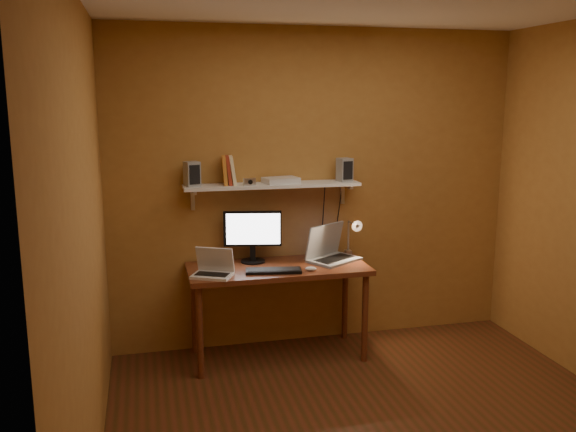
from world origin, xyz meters
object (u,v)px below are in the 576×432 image
object	(u,v)px
keyboard	(274,271)
shelf_camera	(250,182)
netbook	(213,268)
desk_lamp	(353,232)
mouse	(311,269)
laptop	(330,251)
router	(281,180)
speaker_right	(345,170)
wall_shelf	(272,186)
desk	(278,277)
monitor	(253,234)
speaker_left	(192,174)

from	to	relation	value
keyboard	shelf_camera	world-z (taller)	shelf_camera
netbook	desk_lamp	xyz separation A→B (m)	(1.18, 0.26, 0.15)
netbook	mouse	bearing A→B (deg)	23.05
laptop	router	distance (m)	0.70
desk_lamp	keyboard	bearing A→B (deg)	-159.25
keyboard	desk_lamp	world-z (taller)	desk_lamp
netbook	shelf_camera	distance (m)	0.73
speaker_right	router	distance (m)	0.53
wall_shelf	netbook	xyz separation A→B (m)	(-0.52, -0.33, -0.55)
desk_lamp	router	size ratio (longest dim) A/B	1.39
laptop	keyboard	bearing A→B (deg)	172.83
desk	speaker_right	size ratio (longest dim) A/B	7.46
netbook	speaker_right	xyz separation A→B (m)	(1.12, 0.33, 0.66)
laptop	shelf_camera	world-z (taller)	shelf_camera
desk	keyboard	world-z (taller)	keyboard
speaker_right	shelf_camera	bearing A→B (deg)	171.87
netbook	router	xyz separation A→B (m)	(0.59, 0.34, 0.59)
netbook	speaker_right	world-z (taller)	speaker_right
wall_shelf	router	xyz separation A→B (m)	(0.07, 0.01, 0.04)
monitor	netbook	distance (m)	0.50
keyboard	speaker_left	xyz separation A→B (m)	(-0.56, 0.35, 0.71)
speaker_right	keyboard	bearing A→B (deg)	-165.29
router	desk	bearing A→B (deg)	-109.35
shelf_camera	router	xyz separation A→B (m)	(0.27, 0.07, -0.01)
keyboard	speaker_left	size ratio (longest dim) A/B	2.22
mouse	speaker_left	xyz separation A→B (m)	(-0.84, 0.38, 0.70)
monitor	desk_lamp	size ratio (longest dim) A/B	1.21
desk_lamp	laptop	bearing A→B (deg)	-169.37
speaker_right	shelf_camera	distance (m)	0.80
mouse	router	world-z (taller)	router
desk_lamp	shelf_camera	bearing A→B (deg)	179.64
desk_lamp	shelf_camera	world-z (taller)	shelf_camera
keyboard	desk_lamp	xyz separation A→B (m)	(0.73, 0.28, 0.20)
desk	wall_shelf	size ratio (longest dim) A/B	1.00
keyboard	mouse	world-z (taller)	mouse
monitor	router	distance (m)	0.48
router	shelf_camera	bearing A→B (deg)	-164.66
laptop	monitor	bearing A→B (deg)	140.75
netbook	mouse	size ratio (longest dim) A/B	3.95
shelf_camera	monitor	bearing A→B (deg)	54.72
desk_lamp	shelf_camera	xyz separation A→B (m)	(-0.85, 0.01, 0.44)
laptop	netbook	bearing A→B (deg)	161.30
monitor	router	size ratio (longest dim) A/B	1.69
netbook	desk_lamp	distance (m)	1.22
netbook	keyboard	size ratio (longest dim) A/B	0.82
desk	monitor	bearing A→B (deg)	134.93
keyboard	speaker_left	distance (m)	0.97
wall_shelf	speaker_right	xyz separation A→B (m)	(0.60, -0.01, 0.11)
keyboard	speaker_right	xyz separation A→B (m)	(0.66, 0.34, 0.71)
desk_lamp	speaker_left	distance (m)	1.39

